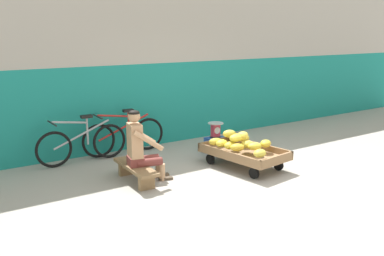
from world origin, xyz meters
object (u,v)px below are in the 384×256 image
Objects in this scene: low_bench at (136,170)px; bicycle_far_left at (124,136)px; plastic_crate at (215,145)px; bicycle_near_left at (82,143)px; weighing_scale at (216,130)px; vendor_seated at (141,146)px; banana_cart at (244,154)px.

bicycle_far_left is (0.52, 1.54, 0.15)m from low_bench.
plastic_crate is 0.22× the size of bicycle_far_left.
bicycle_near_left is at bearing -172.58° from bicycle_far_left.
vendor_seated is at bearing -161.77° from weighing_scale.
bicycle_near_left is at bearing 160.87° from weighing_scale.
low_bench is at bearing -162.93° from plastic_crate.
weighing_scale is 0.18× the size of bicycle_far_left.
low_bench is at bearing -76.80° from bicycle_near_left.
weighing_scale reaches higher than banana_cart.
bicycle_near_left reaches higher than banana_cart.
banana_cart reaches higher than plastic_crate.
vendor_seated is 0.69× the size of bicycle_far_left.
plastic_crate is (1.93, 0.64, -0.42)m from vendor_seated.
bicycle_near_left is (-2.22, 1.81, 0.11)m from banana_cart.
banana_cart is 1.38× the size of low_bench.
weighing_scale is at bearing 18.23° from vendor_seated.
low_bench is at bearing -162.96° from weighing_scale.
low_bench is 1.48m from bicycle_near_left.
weighing_scale reaches higher than plastic_crate.
weighing_scale is (0.13, 0.99, 0.21)m from banana_cart.
bicycle_near_left is 0.87m from bicycle_far_left.
banana_cart is at bearing -11.21° from vendor_seated.
bicycle_far_left is (0.86, 0.11, 0.00)m from bicycle_near_left.
bicycle_near_left is 1.00× the size of bicycle_far_left.
banana_cart reaches higher than low_bench.
vendor_seated reaches higher than bicycle_near_left.
low_bench is 3.08× the size of plastic_crate.
banana_cart is at bearing -54.69° from bicycle_far_left.
vendor_seated reaches higher than weighing_scale.
plastic_crate is at bearing 18.26° from vendor_seated.
low_bench is 2.11m from plastic_crate.
bicycle_far_left reaches higher than banana_cart.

